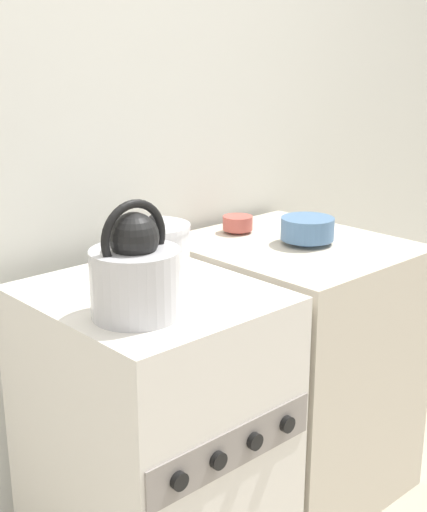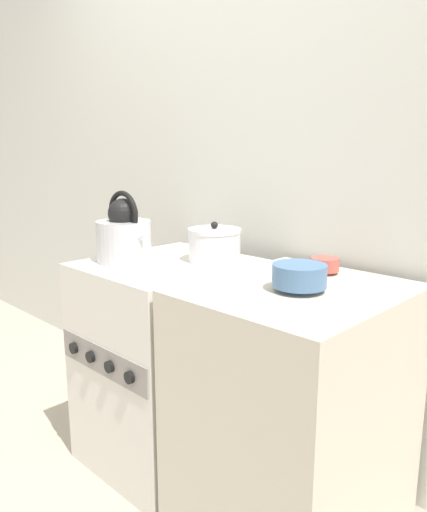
# 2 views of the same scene
# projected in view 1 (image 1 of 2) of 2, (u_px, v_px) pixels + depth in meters

# --- Properties ---
(wall_back) EXTENTS (7.00, 0.06, 2.50)m
(wall_back) POSITION_uv_depth(u_px,v_px,m) (51.00, 119.00, 2.04)
(wall_back) COLOR silver
(wall_back) RESTS_ON ground_plane
(stove) EXTENTS (0.56, 0.66, 0.84)m
(stove) POSITION_uv_depth(u_px,v_px,m) (153.00, 435.00, 1.97)
(stove) COLOR silver
(stove) RESTS_ON ground_plane
(counter) EXTENTS (0.60, 0.69, 0.85)m
(counter) POSITION_uv_depth(u_px,v_px,m) (291.00, 365.00, 2.38)
(counter) COLOR beige
(counter) RESTS_ON ground_plane
(kettle) EXTENTS (0.26, 0.21, 0.28)m
(kettle) POSITION_uv_depth(u_px,v_px,m) (136.00, 272.00, 1.66)
(kettle) COLOR silver
(kettle) RESTS_ON stove
(cooking_pot) EXTENTS (0.21, 0.21, 0.16)m
(cooking_pot) POSITION_uv_depth(u_px,v_px,m) (153.00, 247.00, 2.01)
(cooking_pot) COLOR silver
(cooking_pot) RESTS_ON stove
(enamel_bowl) EXTENTS (0.17, 0.17, 0.08)m
(enamel_bowl) POSITION_uv_depth(u_px,v_px,m) (307.00, 229.00, 2.24)
(enamel_bowl) COLOR #4C729E
(enamel_bowl) RESTS_ON counter
(small_ceramic_bowl) EXTENTS (0.10, 0.10, 0.06)m
(small_ceramic_bowl) POSITION_uv_depth(u_px,v_px,m) (238.00, 223.00, 2.38)
(small_ceramic_bowl) COLOR #B75147
(small_ceramic_bowl) RESTS_ON counter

